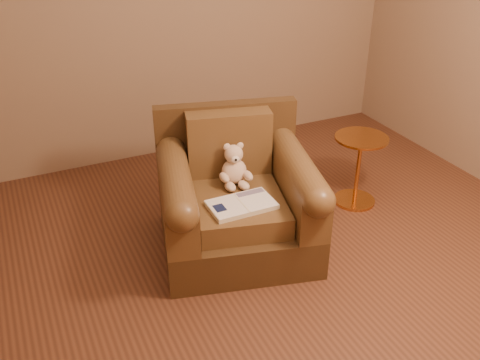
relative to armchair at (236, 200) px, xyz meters
name	(u,v)px	position (x,y,z in m)	size (l,w,h in m)	color
floor	(287,283)	(0.10, -0.50, -0.32)	(4.00, 4.00, 0.00)	brown
armchair	(236,200)	(0.00, 0.00, 0.00)	(1.11, 1.08, 0.83)	#452E17
teddy_bear	(234,169)	(0.03, 0.07, 0.18)	(0.20, 0.23, 0.27)	beige
guidebook	(242,205)	(-0.05, -0.20, 0.09)	(0.38, 0.23, 0.03)	beige
side_table	(358,168)	(1.00, 0.09, -0.04)	(0.37, 0.37, 0.52)	#D3873A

